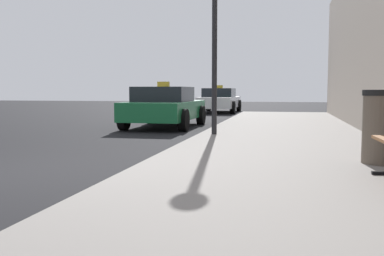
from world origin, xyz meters
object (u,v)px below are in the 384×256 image
trash_bin (383,127)px  street_lamp (215,14)px  car_white (220,100)px  car_green (165,107)px

trash_bin → street_lamp: street_lamp is taller
trash_bin → car_white: size_ratio=0.23×
street_lamp → car_green: street_lamp is taller
car_green → car_white: bearing=88.3°
trash_bin → street_lamp: (-2.93, 3.57, 2.24)m
trash_bin → street_lamp: bearing=129.4°
car_green → car_white: (0.30, 9.66, 0.00)m
street_lamp → car_white: 13.27m
trash_bin → street_lamp: size_ratio=0.26×
trash_bin → car_white: (-4.74, 16.52, -0.02)m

